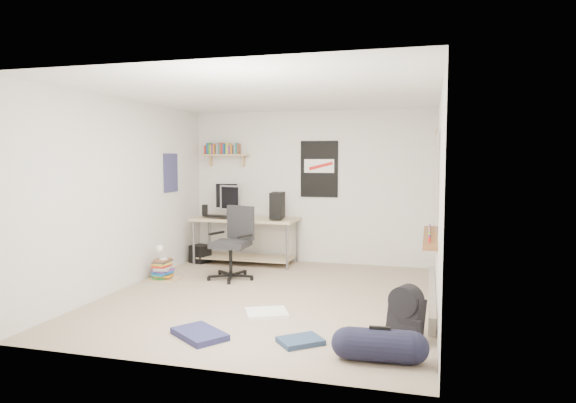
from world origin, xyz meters
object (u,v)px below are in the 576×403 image
(office_chair, at_px, (231,245))
(duffel_bag, at_px, (380,345))
(desk, at_px, (246,241))
(backpack, at_px, (406,319))
(book_stack, at_px, (163,269))

(office_chair, distance_m, duffel_bag, 3.42)
(desk, height_order, duffel_bag, desk)
(desk, height_order, office_chair, office_chair)
(backpack, distance_m, book_stack, 3.80)
(office_chair, xyz_separation_m, duffel_bag, (2.34, -2.47, -0.35))
(backpack, bearing_deg, duffel_bag, -83.55)
(office_chair, height_order, backpack, office_chair)
(desk, height_order, book_stack, desk)
(duffel_bag, bearing_deg, office_chair, 130.14)
(desk, distance_m, office_chair, 1.11)
(desk, distance_m, duffel_bag, 4.36)
(duffel_bag, height_order, book_stack, duffel_bag)
(desk, relative_size, book_stack, 3.46)
(office_chair, relative_size, duffel_bag, 1.89)
(office_chair, relative_size, backpack, 2.54)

